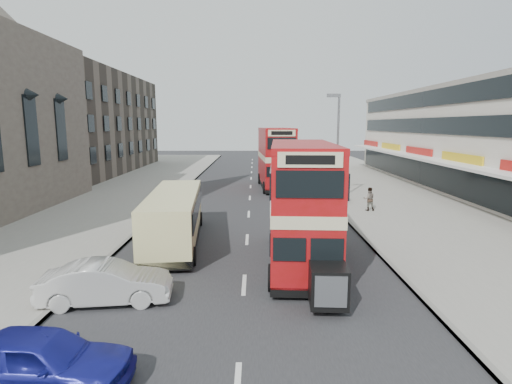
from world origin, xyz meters
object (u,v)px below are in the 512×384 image
(car_left_near, at_px, (40,360))
(cyclist, at_px, (292,186))
(bus_main, at_px, (302,204))
(car_right_a, at_px, (316,194))
(car_right_b, at_px, (306,188))
(car_right_c, at_px, (292,172))
(street_lamp, at_px, (337,140))
(car_left_front, at_px, (106,283))
(pedestrian_far, at_px, (340,172))
(coach, at_px, (175,216))
(bus_second, at_px, (276,158))
(pedestrian_near, at_px, (369,199))

(car_left_near, relative_size, cyclist, 2.11)
(bus_main, xyz_separation_m, car_right_a, (2.67, 13.73, -1.97))
(bus_main, bearing_deg, cyclist, -90.97)
(car_right_b, bearing_deg, car_left_near, -24.17)
(bus_main, relative_size, car_right_c, 2.11)
(bus_main, relative_size, car_left_near, 2.21)
(street_lamp, distance_m, cyclist, 6.76)
(bus_main, distance_m, car_right_a, 14.13)
(street_lamp, bearing_deg, car_left_front, -122.32)
(street_lamp, xyz_separation_m, car_right_c, (-2.07, 13.51, -4.04))
(pedestrian_far, xyz_separation_m, cyclist, (-5.44, -6.30, -0.45))
(coach, relative_size, car_right_c, 2.11)
(car_right_b, distance_m, cyclist, 1.42)
(street_lamp, distance_m, bus_main, 14.51)
(bus_second, xyz_separation_m, car_left_near, (-6.78, -29.24, -2.14))
(car_right_b, height_order, pedestrian_near, pedestrian_near)
(street_lamp, height_order, car_left_near, street_lamp)
(coach, bearing_deg, car_right_c, 66.30)
(car_right_b, xyz_separation_m, pedestrian_near, (3.36, -7.13, 0.40))
(car_left_near, relative_size, car_right_a, 0.91)
(bus_main, xyz_separation_m, pedestrian_near, (5.75, 10.20, -1.67))
(car_right_a, xyz_separation_m, cyclist, (-1.36, 4.52, -0.01))
(car_right_b, bearing_deg, cyclist, -135.11)
(coach, height_order, car_left_front, coach)
(bus_second, distance_m, pedestrian_far, 7.84)
(car_left_front, height_order, car_right_c, car_right_c)
(bus_main, distance_m, car_right_c, 27.39)
(bus_second, xyz_separation_m, car_right_a, (2.66, -7.24, -2.18))
(bus_second, height_order, pedestrian_far, bus_second)
(car_left_near, bearing_deg, coach, -1.04)
(car_right_b, distance_m, pedestrian_near, 7.90)
(bus_second, distance_m, cyclist, 3.73)
(car_right_a, height_order, pedestrian_near, pedestrian_near)
(car_right_c, bearing_deg, car_left_near, -17.69)
(car_right_a, bearing_deg, coach, -33.78)
(bus_main, bearing_deg, car_right_b, -94.69)
(bus_main, height_order, cyclist, bus_main)
(coach, height_order, car_left_near, coach)
(car_left_front, xyz_separation_m, car_right_c, (9.00, 31.01, 0.04))
(car_right_c, bearing_deg, bus_second, -22.00)
(bus_main, relative_size, coach, 1.00)
(pedestrian_near, relative_size, pedestrian_far, 0.85)
(street_lamp, relative_size, car_right_b, 2.04)
(car_left_near, height_order, pedestrian_far, pedestrian_far)
(car_left_front, xyz_separation_m, car_right_b, (9.30, 21.10, -0.15))
(bus_main, distance_m, pedestrian_near, 11.83)
(car_left_front, bearing_deg, pedestrian_far, -32.61)
(car_right_b, relative_size, pedestrian_far, 2.12)
(bus_second, bearing_deg, car_right_a, 106.72)
(car_right_b, relative_size, car_right_c, 0.92)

